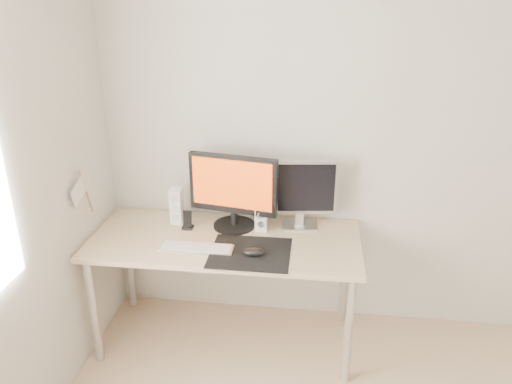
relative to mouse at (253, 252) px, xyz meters
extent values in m
plane|color=silver|center=(0.74, 0.56, 0.49)|extent=(3.50, 0.00, 3.50)
cube|color=black|center=(-0.02, 0.03, -0.02)|extent=(0.45, 0.40, 0.00)
ellipsoid|color=black|center=(0.00, 0.00, 0.00)|extent=(0.12, 0.07, 0.04)
cube|color=#D1B587|center=(-0.19, 0.19, -0.04)|extent=(1.60, 0.70, 0.03)
cylinder|color=silver|center=(-0.93, -0.10, -0.41)|extent=(0.05, 0.05, 0.70)
cylinder|color=silver|center=(0.55, -0.10, -0.41)|extent=(0.05, 0.05, 0.70)
cylinder|color=silver|center=(-0.93, 0.48, -0.41)|extent=(0.05, 0.05, 0.70)
cylinder|color=silver|center=(0.55, 0.48, -0.41)|extent=(0.05, 0.05, 0.70)
cylinder|color=black|center=(-0.16, 0.35, -0.02)|extent=(0.30, 0.30, 0.02)
cylinder|color=black|center=(-0.16, 0.35, 0.05)|extent=(0.05, 0.05, 0.12)
cube|color=black|center=(-0.16, 0.34, 0.26)|extent=(0.55, 0.15, 0.36)
cube|color=orange|center=(-0.17, 0.32, 0.27)|extent=(0.49, 0.10, 0.30)
cube|color=silver|center=(0.24, 0.40, -0.02)|extent=(0.24, 0.19, 0.01)
cube|color=silver|center=(0.24, 0.40, 0.04)|extent=(0.05, 0.05, 0.10)
cube|color=#AFAFB2|center=(0.24, 0.40, 0.24)|extent=(0.45, 0.09, 0.34)
cube|color=black|center=(0.24, 0.38, 0.24)|extent=(0.41, 0.05, 0.30)
cube|color=white|center=(-0.53, 0.37, 0.09)|extent=(0.07, 0.08, 0.23)
cylinder|color=silver|center=(-0.53, 0.32, 0.03)|extent=(0.04, 0.01, 0.04)
cylinder|color=silver|center=(-0.53, 0.32, 0.09)|extent=(0.04, 0.01, 0.04)
cylinder|color=#B5B6B8|center=(-0.53, 0.32, 0.15)|extent=(0.04, 0.01, 0.04)
cube|color=white|center=(0.01, 0.33, 0.09)|extent=(0.07, 0.08, 0.23)
cylinder|color=silver|center=(0.01, 0.29, 0.03)|extent=(0.04, 0.01, 0.04)
cylinder|color=silver|center=(0.01, 0.29, 0.09)|extent=(0.04, 0.01, 0.04)
cylinder|color=#B2B2B4|center=(0.01, 0.29, 0.15)|extent=(0.04, 0.01, 0.04)
cube|color=#AEAEB0|center=(-0.33, 0.04, -0.02)|extent=(0.42, 0.12, 0.01)
cube|color=silver|center=(-0.33, 0.04, -0.01)|extent=(0.40, 0.11, 0.01)
cube|color=black|center=(-0.44, 0.29, -0.02)|extent=(0.07, 0.06, 0.01)
cube|color=black|center=(-0.44, 0.29, 0.04)|extent=(0.05, 0.02, 0.10)
cylinder|color=#A57F54|center=(-0.98, 0.11, 0.26)|extent=(0.01, 0.10, 0.29)
cube|color=white|center=(-0.98, 0.02, 0.30)|extent=(0.00, 0.19, 0.15)
camera|label=1|loc=(0.31, -2.40, 1.36)|focal=35.00mm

